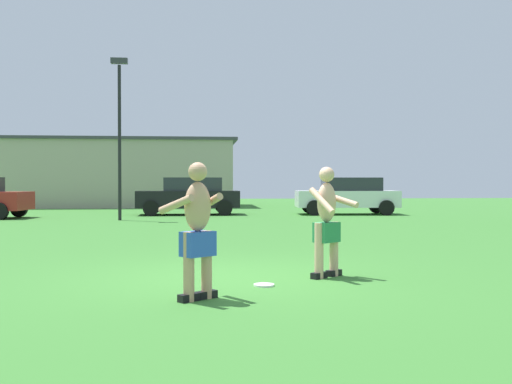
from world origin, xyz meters
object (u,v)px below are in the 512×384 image
at_px(car_white_mid_lot, 348,195).
at_px(player_near, 327,220).
at_px(player_in_blue, 197,228).
at_px(car_black_far_end, 189,195).
at_px(lamp_post, 119,121).
at_px(frisbee, 264,285).

bearing_deg(car_white_mid_lot, player_near, -105.34).
relative_size(player_in_blue, car_black_far_end, 0.38).
bearing_deg(lamp_post, player_near, -70.30).
xyz_separation_m(frisbee, car_black_far_end, (-1.30, 17.34, 0.81)).
xyz_separation_m(player_in_blue, car_white_mid_lot, (6.36, 17.81, -0.03)).
distance_m(player_near, car_black_far_end, 16.87).
bearing_deg(car_black_far_end, frisbee, -85.70).
distance_m(player_in_blue, lamp_post, 15.28).
relative_size(player_in_blue, car_white_mid_lot, 0.37).
height_order(player_near, car_black_far_end, player_near).
bearing_deg(player_in_blue, player_near, 38.07).
relative_size(car_white_mid_lot, lamp_post, 0.75).
bearing_deg(car_black_far_end, car_white_mid_lot, -3.22).
distance_m(player_in_blue, car_black_far_end, 18.19).
bearing_deg(frisbee, car_black_far_end, 94.30).
bearing_deg(player_in_blue, lamp_post, 101.02).
distance_m(car_white_mid_lot, lamp_post, 10.11).
height_order(player_in_blue, car_white_mid_lot, player_in_blue).
bearing_deg(frisbee, player_near, 32.24).
bearing_deg(player_near, car_white_mid_lot, 74.66).
xyz_separation_m(player_near, car_black_far_end, (-2.30, 16.71, -0.02)).
bearing_deg(car_white_mid_lot, car_black_far_end, 176.78).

